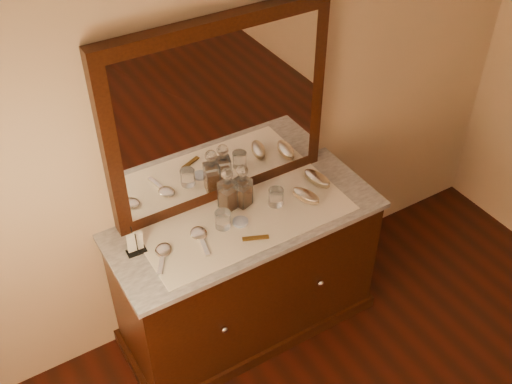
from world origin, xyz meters
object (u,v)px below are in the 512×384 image
dresser_cabinet (247,276)px  decanter_left (228,193)px  comb (256,238)px  hand_mirror_outer (163,253)px  pin_dish (240,222)px  mirror_frame (219,114)px  brush_far (317,179)px  hand_mirror_inner (200,236)px  brush_near (306,196)px  napkin_rack (135,243)px  decanter_right (242,190)px

dresser_cabinet → decanter_left: 0.56m
comb → hand_mirror_outer: (-0.44, 0.14, 0.00)m
dresser_cabinet → pin_dish: 0.45m
dresser_cabinet → mirror_frame: bearing=90.0°
comb → brush_far: (0.52, 0.20, 0.02)m
dresser_cabinet → comb: 0.48m
pin_dish → hand_mirror_inner: 0.22m
comb → brush_near: (0.38, 0.12, 0.02)m
comb → napkin_rack: size_ratio=0.93×
mirror_frame → comb: size_ratio=9.00×
dresser_cabinet → comb: size_ratio=10.51×
decanter_left → brush_far: 0.53m
mirror_frame → pin_dish: 0.56m
pin_dish → hand_mirror_inner: hand_mirror_inner is taller
pin_dish → hand_mirror_inner: bearing=175.9°
pin_dish → napkin_rack: napkin_rack is taller
decanter_left → hand_mirror_outer: 0.46m
napkin_rack → hand_mirror_outer: bearing=-39.5°
mirror_frame → brush_near: mirror_frame is taller
dresser_cabinet → hand_mirror_inner: size_ratio=6.34×
decanter_right → decanter_left: bearing=168.7°
hand_mirror_outer → mirror_frame: bearing=28.8°
hand_mirror_inner → decanter_right: bearing=18.8°
comb → brush_far: size_ratio=0.70×
comb → dresser_cabinet: bearing=100.0°
decanter_left → hand_mirror_inner: 0.28m
brush_near → brush_far: size_ratio=0.95×
mirror_frame → brush_far: 0.70m
comb → brush_far: brush_far is taller
brush_far → pin_dish: bearing=-172.8°
brush_near → hand_mirror_inner: bearing=176.7°
comb → brush_near: 0.40m
comb → brush_far: bearing=44.4°
decanter_left → brush_far: size_ratio=1.35×
dresser_cabinet → pin_dish: size_ratio=17.31×
brush_near → hand_mirror_inner: 0.62m
mirror_frame → brush_near: (0.35, -0.28, -0.47)m
mirror_frame → decanter_right: 0.42m
brush_near → hand_mirror_outer: brush_near is taller
dresser_cabinet → mirror_frame: (0.00, 0.25, 0.94)m
mirror_frame → napkin_rack: bearing=-163.1°
hand_mirror_inner → brush_near: bearing=-3.3°
brush_near → decanter_right: bearing=155.4°
napkin_rack → decanter_left: (0.54, 0.05, 0.05)m
dresser_cabinet → brush_far: (0.48, 0.05, 0.47)m
mirror_frame → brush_far: size_ratio=6.29×
comb → hand_mirror_inner: 0.28m
mirror_frame → hand_mirror_outer: 0.73m
napkin_rack → brush_near: size_ratio=0.79×
comb → hand_mirror_outer: 0.46m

